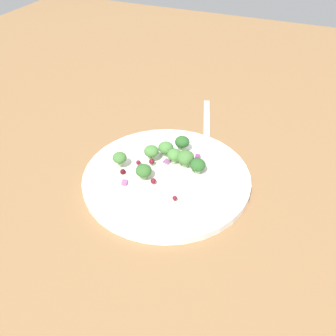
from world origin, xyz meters
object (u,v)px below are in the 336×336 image
(broccoli_floret_2, at_px, (181,142))
(fork, at_px, (205,126))
(broccoli_floret_1, at_px, (152,150))
(broccoli_floret_0, at_px, (120,158))
(plate, at_px, (168,177))

(broccoli_floret_2, height_order, fork, broccoli_floret_2)
(broccoli_floret_1, xyz_separation_m, fork, (-0.15, 0.04, -0.03))
(broccoli_floret_0, xyz_separation_m, broccoli_floret_2, (-0.08, 0.08, -0.00))
(plate, height_order, fork, plate)
(broccoli_floret_0, bearing_deg, broccoli_floret_1, 134.78)
(plate, bearing_deg, broccoli_floret_0, -80.44)
(plate, height_order, broccoli_floret_1, broccoli_floret_1)
(broccoli_floret_1, bearing_deg, plate, 56.34)
(plate, xyz_separation_m, broccoli_floret_2, (-0.07, -0.00, 0.02))
(broccoli_floret_1, bearing_deg, broccoli_floret_2, 140.43)
(broccoli_floret_0, distance_m, broccoli_floret_2, 0.11)
(plate, bearing_deg, fork, 179.12)
(plate, distance_m, broccoli_floret_1, 0.05)
(broccoli_floret_1, bearing_deg, broccoli_floret_0, -45.22)
(plate, bearing_deg, broccoli_floret_1, -123.66)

